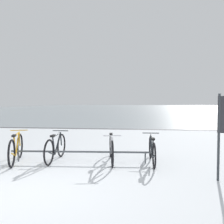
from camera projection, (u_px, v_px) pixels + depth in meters
ground at (131, 109)px, 57.52m from camera, size 80.00×132.00×0.08m
bike_rack at (81, 152)px, 6.24m from camera, size 3.80×0.32×0.31m
bicycle_0 at (16, 149)px, 6.22m from camera, size 0.64×1.67×0.82m
bicycle_1 at (56, 148)px, 6.40m from camera, size 0.46×1.65×0.79m
bicycle_2 at (111, 149)px, 6.30m from camera, size 0.47×1.74×0.78m
bicycle_3 at (152, 150)px, 6.13m from camera, size 0.46×1.70×0.75m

